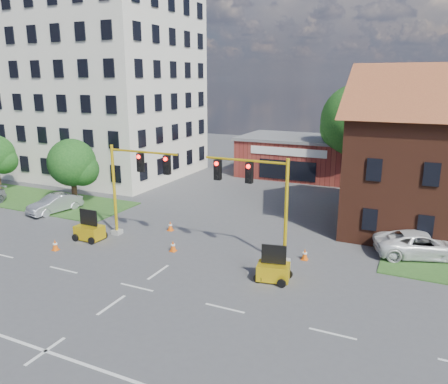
{
  "coord_description": "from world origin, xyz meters",
  "views": [
    {
      "loc": [
        12.74,
        -16.65,
        10.37
      ],
      "look_at": [
        0.29,
        10.0,
        2.75
      ],
      "focal_mm": 35.0,
      "sensor_mm": 36.0,
      "label": 1
    }
  ],
  "objects_px": {
    "trailer_west": "(90,231)",
    "trailer_east": "(273,270)",
    "pickup_white": "(423,245)",
    "signal_mast_west": "(134,181)",
    "signal_mast_east": "(259,196)"
  },
  "relations": [
    {
      "from": "trailer_west",
      "to": "trailer_east",
      "type": "relative_size",
      "value": 1.05
    },
    {
      "from": "trailer_west",
      "to": "pickup_white",
      "type": "xyz_separation_m",
      "value": [
        20.09,
        6.2,
        0.15
      ]
    },
    {
      "from": "trailer_west",
      "to": "signal_mast_west",
      "type": "bearing_deg",
      "value": 33.2
    },
    {
      "from": "signal_mast_west",
      "to": "pickup_white",
      "type": "height_order",
      "value": "signal_mast_west"
    },
    {
      "from": "trailer_west",
      "to": "trailer_east",
      "type": "distance_m",
      "value": 13.05
    },
    {
      "from": "signal_mast_east",
      "to": "trailer_west",
      "type": "bearing_deg",
      "value": -171.69
    },
    {
      "from": "trailer_west",
      "to": "pickup_white",
      "type": "relative_size",
      "value": 0.36
    },
    {
      "from": "trailer_east",
      "to": "pickup_white",
      "type": "bearing_deg",
      "value": 32.81
    },
    {
      "from": "signal_mast_west",
      "to": "trailer_west",
      "type": "bearing_deg",
      "value": -147.32
    },
    {
      "from": "pickup_white",
      "to": "trailer_east",
      "type": "bearing_deg",
      "value": 114.93
    },
    {
      "from": "signal_mast_west",
      "to": "signal_mast_east",
      "type": "distance_m",
      "value": 8.71
    },
    {
      "from": "signal_mast_west",
      "to": "trailer_west",
      "type": "relative_size",
      "value": 3.1
    },
    {
      "from": "signal_mast_west",
      "to": "signal_mast_east",
      "type": "relative_size",
      "value": 1.0
    },
    {
      "from": "trailer_west",
      "to": "signal_mast_east",
      "type": "bearing_deg",
      "value": 8.83
    },
    {
      "from": "signal_mast_east",
      "to": "trailer_east",
      "type": "xyz_separation_m",
      "value": [
        1.75,
        -2.28,
        -3.32
      ]
    }
  ]
}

